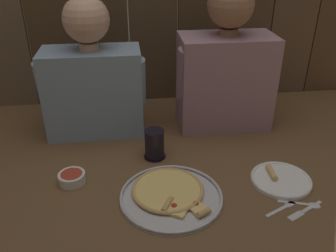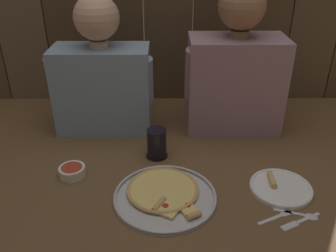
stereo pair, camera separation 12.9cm
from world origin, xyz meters
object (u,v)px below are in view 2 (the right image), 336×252
(diner_right, at_px, (236,67))
(drinking_glass, at_px, (157,143))
(dipping_bowl, at_px, (72,171))
(pizza_tray, at_px, (164,194))
(diner_left, at_px, (102,71))
(dinner_plate, at_px, (280,187))

(diner_right, bearing_deg, drinking_glass, -143.73)
(dipping_bowl, xyz_separation_m, diner_right, (0.65, 0.38, 0.27))
(pizza_tray, xyz_separation_m, diner_right, (0.31, 0.50, 0.28))
(pizza_tray, relative_size, dipping_bowl, 3.64)
(pizza_tray, relative_size, diner_left, 0.59)
(pizza_tray, bearing_deg, dinner_plate, 4.60)
(dinner_plate, xyz_separation_m, dipping_bowl, (-0.75, 0.09, 0.01))
(dinner_plate, bearing_deg, pizza_tray, -175.40)
(pizza_tray, distance_m, diner_left, 0.63)
(pizza_tray, height_order, dinner_plate, dinner_plate)
(dinner_plate, xyz_separation_m, diner_left, (-0.68, 0.47, 0.26))
(dinner_plate, distance_m, diner_right, 0.56)
(drinking_glass, height_order, dipping_bowl, drinking_glass)
(pizza_tray, distance_m, diner_right, 0.65)
(dipping_bowl, relative_size, diner_left, 0.16)
(pizza_tray, bearing_deg, diner_left, 118.51)
(diner_left, bearing_deg, diner_right, 0.00)
(drinking_glass, distance_m, diner_right, 0.48)
(diner_left, height_order, diner_right, diner_right)
(drinking_glass, relative_size, diner_left, 0.20)
(pizza_tray, relative_size, dinner_plate, 1.62)
(dipping_bowl, xyz_separation_m, diner_left, (0.07, 0.38, 0.25))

